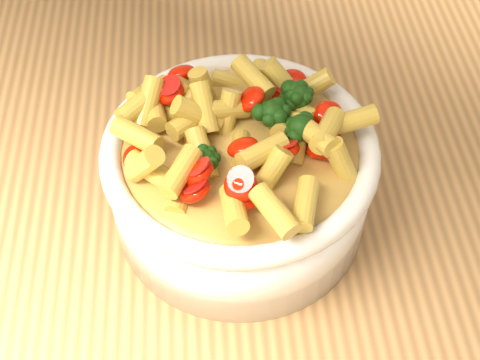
{
  "coord_description": "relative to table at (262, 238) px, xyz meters",
  "views": [
    {
      "loc": [
        -0.05,
        -0.4,
        1.38
      ],
      "look_at": [
        -0.03,
        -0.04,
        0.95
      ],
      "focal_mm": 50.0,
      "sensor_mm": 36.0,
      "label": 1
    }
  ],
  "objects": [
    {
      "name": "serving_bowl",
      "position": [
        -0.03,
        -0.04,
        0.15
      ],
      "size": [
        0.23,
        0.23,
        0.1
      ],
      "color": "white",
      "rests_on": "table"
    },
    {
      "name": "pasta_salad",
      "position": [
        -0.03,
        -0.04,
        0.21
      ],
      "size": [
        0.18,
        0.18,
        0.04
      ],
      "color": "gold",
      "rests_on": "serving_bowl"
    },
    {
      "name": "table",
      "position": [
        0.0,
        0.0,
        0.0
      ],
      "size": [
        1.2,
        0.8,
        0.9
      ],
      "color": "tan",
      "rests_on": "ground"
    }
  ]
}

